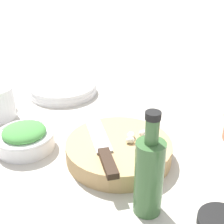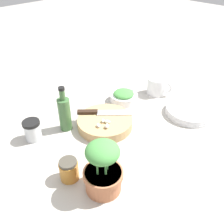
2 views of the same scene
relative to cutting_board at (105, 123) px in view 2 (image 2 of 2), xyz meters
name	(u,v)px [view 2 (image 2 of 2)]	position (x,y,z in m)	size (l,w,h in m)	color
ground_plane	(124,126)	(-0.06, 0.05, -0.02)	(5.00, 5.00, 0.00)	#B2ADA3
cutting_board	(105,123)	(0.00, 0.00, 0.00)	(0.23, 0.23, 0.04)	tan
chef_knife	(102,112)	(-0.02, -0.04, 0.02)	(0.19, 0.18, 0.01)	black
garlic_cloves	(105,124)	(0.03, 0.03, 0.03)	(0.06, 0.06, 0.02)	silver
herb_bowl	(124,96)	(-0.20, -0.08, 0.01)	(0.13, 0.13, 0.06)	white
spice_jar	(32,130)	(0.25, -0.14, 0.02)	(0.07, 0.07, 0.08)	silver
coffee_mug	(157,86)	(-0.37, -0.01, 0.02)	(0.09, 0.12, 0.09)	white
plate_stack	(190,111)	(-0.33, 0.20, 0.00)	(0.21, 0.21, 0.03)	white
honey_jar	(69,170)	(0.27, 0.12, 0.02)	(0.06, 0.06, 0.07)	#BC7A2D
oil_bottle	(65,113)	(0.12, -0.10, 0.06)	(0.05, 0.05, 0.19)	#3D6638
potted_herb	(103,170)	(0.22, 0.22, 0.06)	(0.12, 0.12, 0.18)	#B26B47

